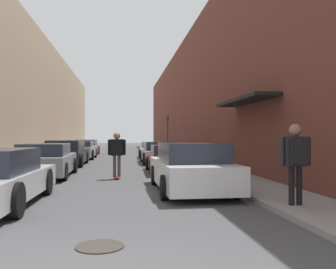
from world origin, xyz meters
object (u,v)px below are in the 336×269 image
at_px(parked_car_left_3, 81,150).
at_px(traffic_light, 168,130).
at_px(parked_car_right_2, 158,153).
at_px(skateboarder, 117,150).
at_px(pedestrian, 296,154).
at_px(parked_car_right_1, 171,159).
at_px(parked_car_right_3, 153,150).
at_px(parked_car_right_0, 191,168).
at_px(manhole_cover, 100,246).
at_px(parked_car_left_2, 66,153).
at_px(parked_car_left_4, 86,148).
at_px(parked_car_left_1, 46,161).

bearing_deg(parked_car_left_3, traffic_light, 41.89).
bearing_deg(traffic_light, parked_car_right_2, -99.87).
height_order(skateboarder, pedestrian, pedestrian).
height_order(parked_car_right_2, skateboarder, skateboarder).
bearing_deg(parked_car_right_2, pedestrian, -83.61).
relative_size(parked_car_right_1, parked_car_right_2, 0.90).
relative_size(parked_car_right_3, skateboarder, 2.31).
height_order(parked_car_right_0, manhole_cover, parked_car_right_0).
bearing_deg(parked_car_right_3, parked_car_left_2, -129.54).
bearing_deg(parked_car_right_0, parked_car_left_4, 102.96).
relative_size(parked_car_left_3, parked_car_right_1, 1.07).
bearing_deg(parked_car_right_0, traffic_light, 84.79).
distance_m(parked_car_left_3, parked_car_right_0, 16.77).
bearing_deg(skateboarder, parked_car_left_4, 98.81).
xyz_separation_m(parked_car_right_0, parked_car_right_2, (0.11, 11.21, -0.05)).
relative_size(parked_car_left_4, parked_car_right_1, 1.13).
bearing_deg(pedestrian, parked_car_left_2, 116.91).
bearing_deg(parked_car_left_3, parked_car_left_2, -91.30).
height_order(parked_car_left_2, traffic_light, traffic_light).
relative_size(parked_car_right_0, parked_car_right_2, 1.01).
relative_size(parked_car_left_1, parked_car_right_1, 1.10).
bearing_deg(parked_car_right_2, parked_car_left_1, -126.42).
height_order(parked_car_left_3, parked_car_right_0, parked_car_right_0).
distance_m(parked_car_right_3, traffic_light, 6.33).
bearing_deg(parked_car_right_1, parked_car_left_2, 139.16).
bearing_deg(skateboarder, parked_car_left_1, 160.50).
bearing_deg(parked_car_left_1, parked_car_right_2, 53.58).
height_order(parked_car_left_2, manhole_cover, parked_car_left_2).
distance_m(parked_car_right_0, skateboarder, 4.06).
bearing_deg(parked_car_right_0, pedestrian, -60.77).
distance_m(parked_car_right_0, pedestrian, 3.54).
relative_size(parked_car_right_2, traffic_light, 1.44).
bearing_deg(manhole_cover, pedestrian, 27.93).
relative_size(skateboarder, manhole_cover, 2.47).
bearing_deg(parked_car_right_2, traffic_light, 80.13).
bearing_deg(parked_car_left_4, parked_car_right_2, -63.98).
height_order(parked_car_left_2, parked_car_right_2, parked_car_left_2).
bearing_deg(traffic_light, parked_car_right_0, -95.21).
distance_m(parked_car_left_1, parked_car_right_0, 6.59).
height_order(parked_car_left_2, skateboarder, skateboarder).
bearing_deg(pedestrian, parked_car_right_1, 100.13).
bearing_deg(manhole_cover, parked_car_right_1, 77.41).
bearing_deg(parked_car_left_4, traffic_light, 4.61).
height_order(parked_car_right_1, parked_car_right_2, parked_car_right_2).
distance_m(parked_car_left_4, parked_car_right_1, 16.77).
height_order(parked_car_left_3, manhole_cover, parked_car_left_3).
xyz_separation_m(parked_car_right_1, parked_car_right_2, (-0.04, 5.54, 0.04)).
xyz_separation_m(parked_car_right_3, traffic_light, (1.81, 5.85, 1.58)).
distance_m(manhole_cover, pedestrian, 4.66).
height_order(parked_car_right_2, traffic_light, traffic_light).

